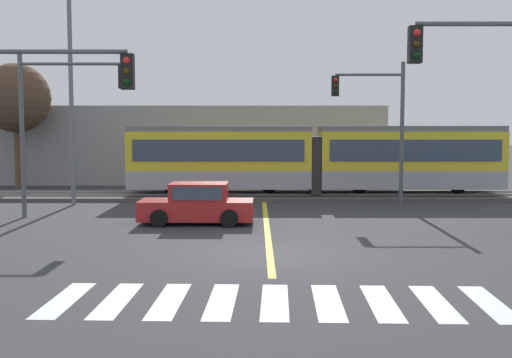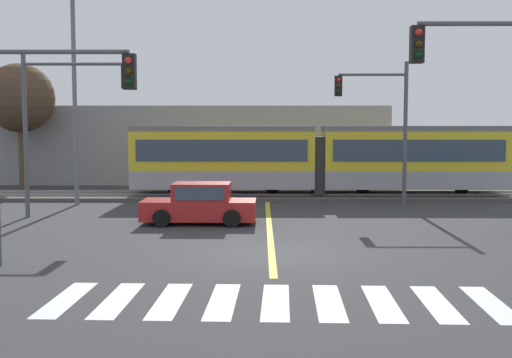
{
  "view_description": "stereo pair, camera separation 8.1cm",
  "coord_description": "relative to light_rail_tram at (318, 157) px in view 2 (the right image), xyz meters",
  "views": [
    {
      "loc": [
        -0.39,
        -17.91,
        3.64
      ],
      "look_at": [
        -0.49,
        6.4,
        1.6
      ],
      "focal_mm": 45.0,
      "sensor_mm": 36.0,
      "label": 1
    },
    {
      "loc": [
        -0.31,
        -17.91,
        3.64
      ],
      "look_at": [
        -0.49,
        6.4,
        1.6
      ],
      "focal_mm": 45.0,
      "sensor_mm": 36.0,
      "label": 2
    }
  ],
  "objects": [
    {
      "name": "ground_plane",
      "position": [
        -2.55,
        -14.21,
        -2.05
      ],
      "size": [
        200.0,
        200.0,
        0.0
      ],
      "primitive_type": "plane",
      "color": "#333335"
    },
    {
      "name": "track_bed",
      "position": [
        -2.55,
        0.01,
        -1.96
      ],
      "size": [
        120.0,
        4.0,
        0.18
      ],
      "primitive_type": "cube",
      "color": "#4C4742",
      "rests_on": "ground"
    },
    {
      "name": "rail_near",
      "position": [
        -2.55,
        -0.71,
        -1.82
      ],
      "size": [
        120.0,
        0.08,
        0.1
      ],
      "primitive_type": "cube",
      "color": "#939399",
      "rests_on": "track_bed"
    },
    {
      "name": "rail_far",
      "position": [
        -2.55,
        0.73,
        -1.82
      ],
      "size": [
        120.0,
        0.08,
        0.1
      ],
      "primitive_type": "cube",
      "color": "#939399",
      "rests_on": "track_bed"
    },
    {
      "name": "light_rail_tram",
      "position": [
        0.0,
        0.0,
        0.0
      ],
      "size": [
        18.5,
        2.64,
        3.43
      ],
      "color": "#9E9EA3",
      "rests_on": "track_bed"
    },
    {
      "name": "crosswalk_stripe_0",
      "position": [
        -6.95,
        -18.97,
        -2.04
      ],
      "size": [
        0.65,
        2.82,
        0.01
      ],
      "primitive_type": "cube",
      "rotation": [
        0.0,
        0.0,
        -0.03
      ],
      "color": "silver",
      "rests_on": "ground"
    },
    {
      "name": "crosswalk_stripe_1",
      "position": [
        -5.85,
        -19.0,
        -2.04
      ],
      "size": [
        0.65,
        2.82,
        0.01
      ],
      "primitive_type": "cube",
      "rotation": [
        0.0,
        0.0,
        -0.03
      ],
      "color": "silver",
      "rests_on": "ground"
    },
    {
      "name": "crosswalk_stripe_2",
      "position": [
        -4.75,
        -19.04,
        -2.04
      ],
      "size": [
        0.65,
        2.82,
        0.01
      ],
      "primitive_type": "cube",
      "rotation": [
        0.0,
        0.0,
        -0.03
      ],
      "color": "silver",
      "rests_on": "ground"
    },
    {
      "name": "crosswalk_stripe_3",
      "position": [
        -3.65,
        -19.08,
        -2.04
      ],
      "size": [
        0.65,
        2.82,
        0.01
      ],
      "primitive_type": "cube",
      "rotation": [
        0.0,
        0.0,
        -0.03
      ],
      "color": "silver",
      "rests_on": "ground"
    },
    {
      "name": "crosswalk_stripe_4",
      "position": [
        -2.55,
        -19.11,
        -2.04
      ],
      "size": [
        0.65,
        2.82,
        0.01
      ],
      "primitive_type": "cube",
      "rotation": [
        0.0,
        0.0,
        -0.03
      ],
      "color": "silver",
      "rests_on": "ground"
    },
    {
      "name": "crosswalk_stripe_5",
      "position": [
        -1.45,
        -19.15,
        -2.04
      ],
      "size": [
        0.65,
        2.82,
        0.01
      ],
      "primitive_type": "cube",
      "rotation": [
        0.0,
        0.0,
        -0.03
      ],
      "color": "silver",
      "rests_on": "ground"
    },
    {
      "name": "crosswalk_stripe_6",
      "position": [
        -0.35,
        -19.19,
        -2.04
      ],
      "size": [
        0.65,
        2.82,
        0.01
      ],
      "primitive_type": "cube",
      "rotation": [
        0.0,
        0.0,
        -0.03
      ],
      "color": "silver",
      "rests_on": "ground"
    },
    {
      "name": "crosswalk_stripe_7",
      "position": [
        0.75,
        -19.23,
        -2.04
      ],
      "size": [
        0.65,
        2.82,
        0.01
      ],
      "primitive_type": "cube",
      "rotation": [
        0.0,
        0.0,
        -0.03
      ],
      "color": "silver",
      "rests_on": "ground"
    },
    {
      "name": "crosswalk_stripe_8",
      "position": [
        1.85,
        -19.26,
        -2.04
      ],
      "size": [
        0.65,
        2.82,
        0.01
      ],
      "primitive_type": "cube",
      "rotation": [
        0.0,
        0.0,
        -0.03
      ],
      "color": "silver",
      "rests_on": "ground"
    },
    {
      "name": "lane_centre_line",
      "position": [
        -2.55,
        -9.55,
        -2.05
      ],
      "size": [
        0.2,
        15.12,
        0.01
      ],
      "primitive_type": "cube",
      "color": "gold",
      "rests_on": "ground"
    },
    {
      "name": "sedan_crossing",
      "position": [
        -5.13,
        -8.55,
        -1.35
      ],
      "size": [
        4.22,
        1.96,
        1.52
      ],
      "color": "#B22323",
      "rests_on": "ground"
    },
    {
      "name": "traffic_light_far_right",
      "position": [
        2.54,
        -3.49,
        2.1
      ],
      "size": [
        3.25,
        0.38,
        6.44
      ],
      "color": "#515459",
      "rests_on": "ground"
    },
    {
      "name": "traffic_light_near_left",
      "position": [
        -8.42,
        -15.75,
        1.87
      ],
      "size": [
        3.75,
        0.38,
        5.9
      ],
      "color": "#515459",
      "rests_on": "ground"
    },
    {
      "name": "traffic_light_near_right",
      "position": [
        3.24,
        -16.31,
        2.26
      ],
      "size": [
        3.75,
        0.38,
        6.6
      ],
      "color": "#515459",
      "rests_on": "ground"
    },
    {
      "name": "traffic_light_mid_left",
      "position": [
        -10.75,
        -6.92,
        2.25
      ],
      "size": [
        4.25,
        0.38,
        6.55
      ],
      "color": "#515459",
      "rests_on": "ground"
    },
    {
      "name": "street_lamp_west",
      "position": [
        -11.12,
        -2.94,
        3.45
      ],
      "size": [
        2.2,
        0.28,
        9.81
      ],
      "color": "slate",
      "rests_on": "ground"
    },
    {
      "name": "bare_tree_far_west",
      "position": [
        -16.68,
        4.72,
        3.13
      ],
      "size": [
        3.95,
        3.95,
        7.17
      ],
      "color": "brown",
      "rests_on": "ground"
    },
    {
      "name": "building_backdrop_far",
      "position": [
        -7.93,
        9.39,
        0.36
      ],
      "size": [
        25.79,
        6.0,
        4.82
      ],
      "primitive_type": "cube",
      "color": "gray",
      "rests_on": "ground"
    }
  ]
}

